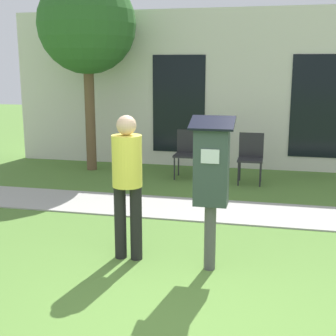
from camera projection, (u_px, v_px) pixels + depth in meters
The scene contains 8 objects.
ground_plane at pixel (195, 327), 3.80m from camera, with size 40.00×40.00×0.00m, color #517A33.
sidewalk at pixel (231, 212), 6.79m from camera, with size 12.00×1.10×0.02m.
building_facade at pixel (248, 90), 9.45m from camera, with size 10.00×0.26×3.20m.
parking_meter at pixel (211, 174), 4.68m from camera, with size 0.44×0.31×1.59m.
person_standing at pixel (127, 176), 4.97m from camera, with size 0.32×0.32×1.58m.
outdoor_chair_left at pixel (187, 150), 8.83m from camera, with size 0.44×0.44×0.90m.
outdoor_chair_middle at pixel (251, 154), 8.41m from camera, with size 0.44×0.44×0.90m.
tree at pixel (87, 25), 9.00m from camera, with size 1.90×1.90×3.82m.
Camera 1 is at (0.55, -3.40, 2.08)m, focal length 50.00 mm.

